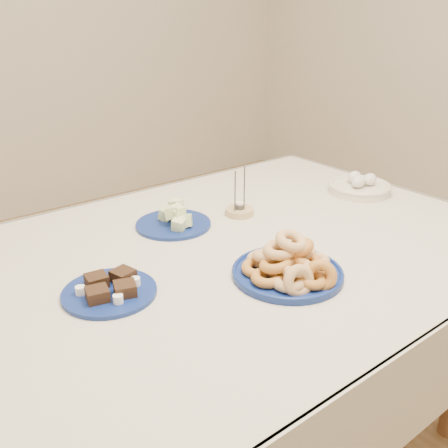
{
  "coord_description": "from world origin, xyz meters",
  "views": [
    {
      "loc": [
        -0.7,
        -0.94,
        1.34
      ],
      "look_at": [
        0.0,
        -0.05,
        0.85
      ],
      "focal_mm": 40.0,
      "sensor_mm": 36.0,
      "label": 1
    }
  ],
  "objects_px": {
    "melon_plate": "(175,220)",
    "candle_holder": "(239,210)",
    "donut_platter": "(289,266)",
    "dining_table": "(213,288)",
    "egg_bowl": "(360,186)",
    "brownie_plate": "(110,290)"
  },
  "relations": [
    {
      "from": "dining_table",
      "to": "brownie_plate",
      "type": "relative_size",
      "value": 7.17
    },
    {
      "from": "candle_holder",
      "to": "donut_platter",
      "type": "bearing_deg",
      "value": -113.13
    },
    {
      "from": "melon_plate",
      "to": "dining_table",
      "type": "bearing_deg",
      "value": -95.2
    },
    {
      "from": "donut_platter",
      "to": "egg_bowl",
      "type": "xyz_separation_m",
      "value": [
        0.62,
        0.27,
        -0.01
      ]
    },
    {
      "from": "dining_table",
      "to": "melon_plate",
      "type": "height_order",
      "value": "melon_plate"
    },
    {
      "from": "donut_platter",
      "to": "egg_bowl",
      "type": "height_order",
      "value": "donut_platter"
    },
    {
      "from": "brownie_plate",
      "to": "donut_platter",
      "type": "bearing_deg",
      "value": -27.43
    },
    {
      "from": "dining_table",
      "to": "melon_plate",
      "type": "xyz_separation_m",
      "value": [
        0.02,
        0.21,
        0.13
      ]
    },
    {
      "from": "brownie_plate",
      "to": "candle_holder",
      "type": "xyz_separation_m",
      "value": [
        0.53,
        0.18,
        0.0
      ]
    },
    {
      "from": "donut_platter",
      "to": "candle_holder",
      "type": "height_order",
      "value": "candle_holder"
    },
    {
      "from": "melon_plate",
      "to": "candle_holder",
      "type": "xyz_separation_m",
      "value": [
        0.21,
        -0.05,
        -0.01
      ]
    },
    {
      "from": "dining_table",
      "to": "egg_bowl",
      "type": "distance_m",
      "value": 0.7
    },
    {
      "from": "dining_table",
      "to": "melon_plate",
      "type": "distance_m",
      "value": 0.25
    },
    {
      "from": "dining_table",
      "to": "candle_holder",
      "type": "relative_size",
      "value": 11.53
    },
    {
      "from": "egg_bowl",
      "to": "melon_plate",
      "type": "bearing_deg",
      "value": 167.17
    },
    {
      "from": "dining_table",
      "to": "candle_holder",
      "type": "distance_m",
      "value": 0.3
    },
    {
      "from": "donut_platter",
      "to": "candle_holder",
      "type": "bearing_deg",
      "value": 66.87
    },
    {
      "from": "donut_platter",
      "to": "candle_holder",
      "type": "relative_size",
      "value": 2.35
    },
    {
      "from": "brownie_plate",
      "to": "candle_holder",
      "type": "height_order",
      "value": "candle_holder"
    },
    {
      "from": "donut_platter",
      "to": "melon_plate",
      "type": "xyz_separation_m",
      "value": [
        -0.05,
        0.43,
        -0.01
      ]
    },
    {
      "from": "egg_bowl",
      "to": "candle_holder",
      "type": "bearing_deg",
      "value": 167.4
    },
    {
      "from": "melon_plate",
      "to": "egg_bowl",
      "type": "xyz_separation_m",
      "value": [
        0.67,
        -0.15,
        0.0
      ]
    }
  ]
}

